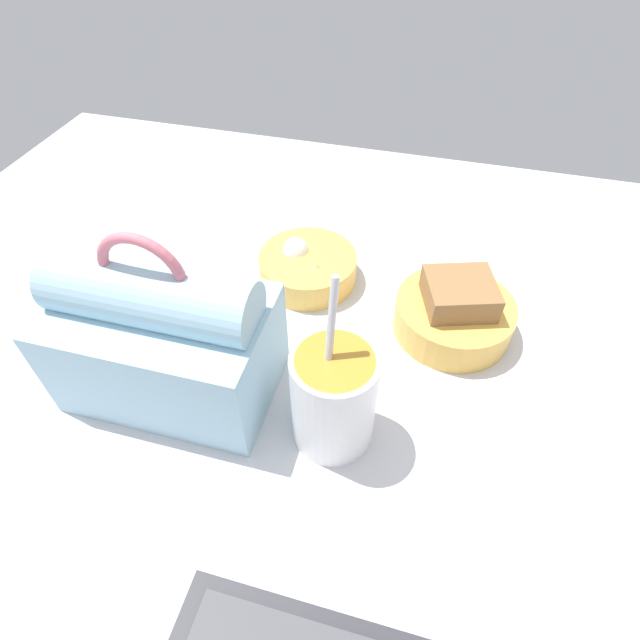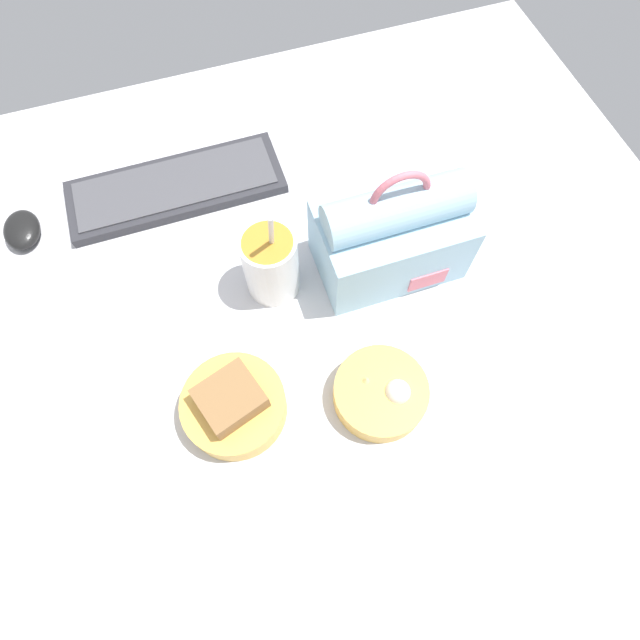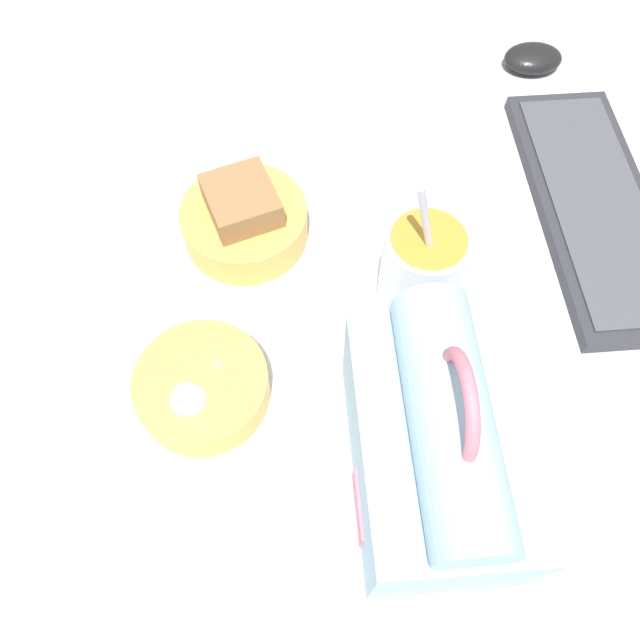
{
  "view_description": "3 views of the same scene",
  "coord_description": "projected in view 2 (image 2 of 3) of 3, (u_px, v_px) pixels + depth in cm",
  "views": [
    {
      "loc": [
        -3.78,
        31.03,
        46.99
      ],
      "look_at": [
        5.99,
        -5.77,
        7.0
      ],
      "focal_mm": 28.0,
      "sensor_mm": 36.0,
      "label": 1
    },
    {
      "loc": [
        -3.23,
        -33.41,
        69.97
      ],
      "look_at": [
        5.99,
        -5.77,
        7.0
      ],
      "focal_mm": 28.0,
      "sensor_mm": 36.0,
      "label": 2
    },
    {
      "loc": [
        35.09,
        -8.04,
        59.55
      ],
      "look_at": [
        5.99,
        -5.77,
        7.0
      ],
      "focal_mm": 35.0,
      "sensor_mm": 36.0,
      "label": 3
    }
  ],
  "objects": [
    {
      "name": "desk_surface",
      "position": [
        271.0,
        315.0,
        0.76
      ],
      "size": [
        140.0,
        110.0,
        2.0
      ],
      "color": "silver",
      "rests_on": "ground"
    },
    {
      "name": "keyboard",
      "position": [
        176.0,
        187.0,
        0.84
      ],
      "size": [
        35.8,
        12.66,
        2.1
      ],
      "color": "#2D2D33",
      "rests_on": "desk_surface"
    },
    {
      "name": "lunch_bag",
      "position": [
        391.0,
        234.0,
        0.72
      ],
      "size": [
        21.35,
        13.61,
        20.38
      ],
      "color": "#9EC6DB",
      "rests_on": "desk_surface"
    },
    {
      "name": "soup_cup",
      "position": [
        271.0,
        264.0,
        0.72
      ],
      "size": [
        8.12,
        8.12,
        19.37
      ],
      "color": "white",
      "rests_on": "desk_surface"
    },
    {
      "name": "bento_bowl_sandwich",
      "position": [
        234.0,
        405.0,
        0.67
      ],
      "size": [
        13.95,
        13.95,
        7.59
      ],
      "color": "#EAB24C",
      "rests_on": "desk_surface"
    },
    {
      "name": "bento_bowl_snacks",
      "position": [
        380.0,
        393.0,
        0.68
      ],
      "size": [
        12.86,
        12.86,
        5.44
      ],
      "color": "#EAB24C",
      "rests_on": "desk_surface"
    },
    {
      "name": "computer_mouse",
      "position": [
        22.0,
        230.0,
        0.8
      ],
      "size": [
        5.64,
        7.78,
        2.98
      ],
      "color": "black",
      "rests_on": "desk_surface"
    }
  ]
}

